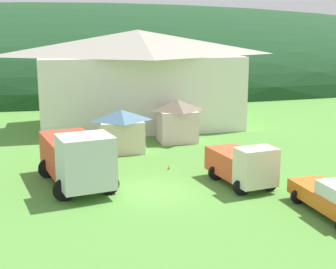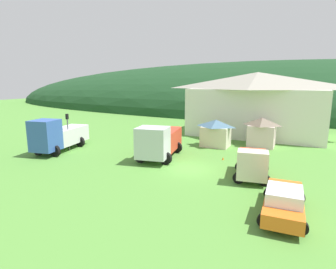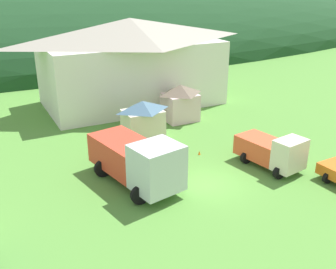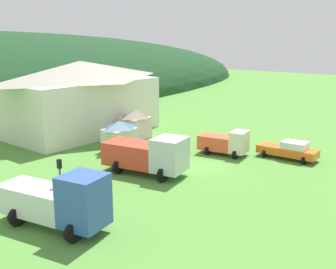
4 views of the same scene
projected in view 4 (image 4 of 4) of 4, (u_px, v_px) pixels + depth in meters
ground_plane at (196, 167)px, 34.15m from camera, size 200.00×200.00×0.00m
depot_building at (82, 96)px, 45.75m from camera, size 17.78×9.93×8.23m
play_shed_cream at (120, 135)px, 38.81m from camera, size 3.15×2.42×2.96m
play_shed_pink at (135, 124)px, 43.52m from camera, size 2.96×2.56×3.19m
box_truck_blue at (59, 200)px, 22.78m from camera, size 3.82×7.28×3.47m
tow_truck_silver at (149, 154)px, 32.06m from camera, size 4.13×7.21×3.19m
light_truck_cream at (226, 142)px, 37.55m from camera, size 2.93×4.77×2.38m
service_pickup_orange at (289, 150)px, 36.35m from camera, size 2.45×5.40×1.66m
traffic_light_west at (60, 183)px, 23.59m from camera, size 0.20×0.32×3.82m
traffic_cone_near_pickup at (173, 155)px, 37.83m from camera, size 0.36×0.36×0.57m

